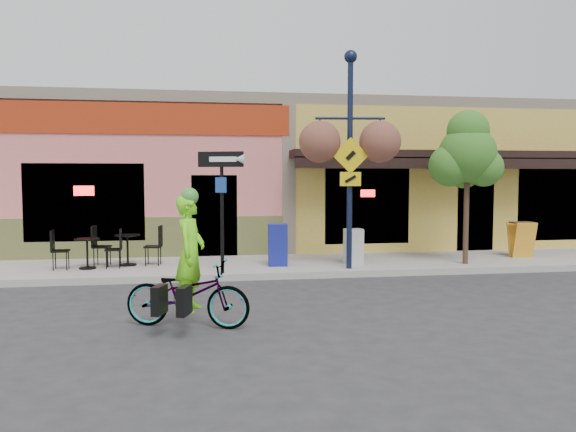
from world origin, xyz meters
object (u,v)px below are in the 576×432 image
at_px(newspaper_box_grey, 353,247).
at_px(street_tree, 467,187).
at_px(bicycle, 188,294).
at_px(newspaper_box_blue, 278,245).
at_px(one_way_sign, 222,213).
at_px(building, 299,177).
at_px(cyclist_rider, 191,270).
at_px(lamp_post, 350,160).

relative_size(newspaper_box_grey, street_tree, 0.23).
bearing_deg(bicycle, newspaper_box_blue, -5.32).
height_order(one_way_sign, newspaper_box_blue, one_way_sign).
bearing_deg(one_way_sign, building, 86.13).
distance_m(building, one_way_sign, 7.48).
xyz_separation_m(bicycle, newspaper_box_blue, (2.01, 4.66, 0.14)).
height_order(cyclist_rider, lamp_post, lamp_post).
bearing_deg(newspaper_box_blue, bicycle, -108.61).
bearing_deg(bicycle, cyclist_rider, -72.04).
relative_size(lamp_post, newspaper_box_blue, 5.02).
relative_size(lamp_post, street_tree, 1.32).
distance_m(one_way_sign, newspaper_box_blue, 1.80).
bearing_deg(one_way_sign, street_tree, 23.58).
bearing_deg(cyclist_rider, lamp_post, -23.43).
distance_m(building, cyclist_rider, 11.29).
bearing_deg(newspaper_box_grey, newspaper_box_blue, 172.35).
bearing_deg(building, one_way_sign, -112.97).
bearing_deg(lamp_post, newspaper_box_blue, 164.48).
xyz_separation_m(bicycle, newspaper_box_grey, (3.84, 4.58, 0.08)).
xyz_separation_m(bicycle, lamp_post, (3.57, 3.99, 2.12)).
height_order(cyclist_rider, newspaper_box_grey, cyclist_rider).
xyz_separation_m(lamp_post, newspaper_box_grey, (0.27, 0.59, -2.05)).
distance_m(cyclist_rider, newspaper_box_grey, 5.95).
bearing_deg(lamp_post, newspaper_box_grey, 73.13).
relative_size(lamp_post, one_way_sign, 1.87).
xyz_separation_m(cyclist_rider, one_way_sign, (0.62, 3.79, 0.61)).
xyz_separation_m(one_way_sign, newspaper_box_grey, (3.17, 0.79, -0.89)).
height_order(bicycle, cyclist_rider, cyclist_rider).
distance_m(bicycle, one_way_sign, 3.96).
bearing_deg(lamp_post, one_way_sign, -168.36).
bearing_deg(street_tree, newspaper_box_grey, 172.98).
height_order(building, street_tree, building).
relative_size(lamp_post, newspaper_box_grey, 5.79).
bearing_deg(bicycle, lamp_post, -23.83).
relative_size(one_way_sign, newspaper_box_grey, 3.09).
xyz_separation_m(building, bicycle, (-3.57, -10.64, -1.75)).
bearing_deg(one_way_sign, newspaper_box_grey, 33.15).
xyz_separation_m(lamp_post, newspaper_box_blue, (-1.56, 0.67, -1.98)).
distance_m(lamp_post, street_tree, 3.04).
xyz_separation_m(newspaper_box_blue, street_tree, (4.54, -0.41, 1.38)).
bearing_deg(newspaper_box_blue, one_way_sign, -142.20).
bearing_deg(cyclist_rider, bicycle, 107.96).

